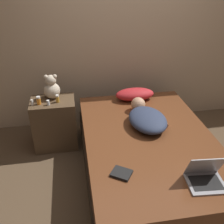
{
  "coord_description": "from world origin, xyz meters",
  "views": [
    {
      "loc": [
        -0.76,
        -2.18,
        2.12
      ],
      "look_at": [
        -0.36,
        0.26,
        0.71
      ],
      "focal_mm": 42.0,
      "sensor_mm": 36.0,
      "label": 1
    }
  ],
  "objects_px": {
    "bottle_white": "(32,103)",
    "pillow": "(135,94)",
    "bottle_amber": "(57,99)",
    "book": "(121,173)",
    "laptop": "(205,177)",
    "bottle_clear": "(48,103)",
    "person_lying": "(147,117)",
    "bottle_orange": "(39,100)",
    "teddy_bear": "(52,88)"
  },
  "relations": [
    {
      "from": "person_lying",
      "to": "bottle_clear",
      "type": "bearing_deg",
      "value": 156.88
    },
    {
      "from": "teddy_bear",
      "to": "bottle_clear",
      "type": "bearing_deg",
      "value": -103.96
    },
    {
      "from": "laptop",
      "to": "book",
      "type": "relative_size",
      "value": 1.5
    },
    {
      "from": "person_lying",
      "to": "teddy_bear",
      "type": "bearing_deg",
      "value": 147.71
    },
    {
      "from": "bottle_amber",
      "to": "teddy_bear",
      "type": "bearing_deg",
      "value": 115.83
    },
    {
      "from": "bottle_amber",
      "to": "bottle_clear",
      "type": "distance_m",
      "value": 0.12
    },
    {
      "from": "laptop",
      "to": "book",
      "type": "height_order",
      "value": "laptop"
    },
    {
      "from": "pillow",
      "to": "book",
      "type": "distance_m",
      "value": 1.45
    },
    {
      "from": "teddy_bear",
      "to": "person_lying",
      "type": "bearing_deg",
      "value": -29.26
    },
    {
      "from": "book",
      "to": "teddy_bear",
      "type": "bearing_deg",
      "value": 114.31
    },
    {
      "from": "person_lying",
      "to": "bottle_white",
      "type": "bearing_deg",
      "value": 158.54
    },
    {
      "from": "bottle_white",
      "to": "book",
      "type": "xyz_separation_m",
      "value": [
        0.84,
        -1.19,
        -0.15
      ]
    },
    {
      "from": "laptop",
      "to": "bottle_clear",
      "type": "xyz_separation_m",
      "value": [
        -1.32,
        1.36,
        0.1
      ]
    },
    {
      "from": "pillow",
      "to": "teddy_bear",
      "type": "relative_size",
      "value": 1.66
    },
    {
      "from": "pillow",
      "to": "bottle_clear",
      "type": "distance_m",
      "value": 1.13
    },
    {
      "from": "teddy_bear",
      "to": "bottle_amber",
      "type": "bearing_deg",
      "value": -64.17
    },
    {
      "from": "bottle_orange",
      "to": "book",
      "type": "xyz_separation_m",
      "value": [
        0.77,
        -1.2,
        -0.16
      ]
    },
    {
      "from": "laptop",
      "to": "bottle_amber",
      "type": "height_order",
      "value": "laptop"
    },
    {
      "from": "bottle_clear",
      "to": "book",
      "type": "relative_size",
      "value": 0.29
    },
    {
      "from": "book",
      "to": "bottle_amber",
      "type": "bearing_deg",
      "value": 114.15
    },
    {
      "from": "person_lying",
      "to": "bottle_amber",
      "type": "xyz_separation_m",
      "value": [
        -0.98,
        0.46,
        0.09
      ]
    },
    {
      "from": "laptop",
      "to": "bottle_white",
      "type": "bearing_deg",
      "value": 142.04
    },
    {
      "from": "bottle_amber",
      "to": "bottle_white",
      "type": "xyz_separation_m",
      "value": [
        -0.3,
        -0.03,
        -0.01
      ]
    },
    {
      "from": "laptop",
      "to": "bottle_amber",
      "type": "xyz_separation_m",
      "value": [
        -1.21,
        1.42,
        0.12
      ]
    },
    {
      "from": "person_lying",
      "to": "bottle_orange",
      "type": "distance_m",
      "value": 1.29
    },
    {
      "from": "pillow",
      "to": "bottle_amber",
      "type": "relative_size",
      "value": 5.38
    },
    {
      "from": "bottle_amber",
      "to": "bottle_orange",
      "type": "bearing_deg",
      "value": -175.57
    },
    {
      "from": "person_lying",
      "to": "book",
      "type": "xyz_separation_m",
      "value": [
        -0.44,
        -0.76,
        -0.07
      ]
    },
    {
      "from": "laptop",
      "to": "bottle_amber",
      "type": "bearing_deg",
      "value": 135.2
    },
    {
      "from": "pillow",
      "to": "bottle_amber",
      "type": "distance_m",
      "value": 1.01
    },
    {
      "from": "bottle_orange",
      "to": "bottle_white",
      "type": "height_order",
      "value": "bottle_orange"
    },
    {
      "from": "bottle_white",
      "to": "pillow",
      "type": "bearing_deg",
      "value": 8.09
    },
    {
      "from": "person_lying",
      "to": "bottle_white",
      "type": "height_order",
      "value": "bottle_white"
    },
    {
      "from": "person_lying",
      "to": "laptop",
      "type": "height_order",
      "value": "laptop"
    },
    {
      "from": "laptop",
      "to": "book",
      "type": "distance_m",
      "value": 0.7
    },
    {
      "from": "person_lying",
      "to": "bottle_white",
      "type": "xyz_separation_m",
      "value": [
        -1.28,
        0.43,
        0.08
      ]
    },
    {
      "from": "bottle_orange",
      "to": "bottle_clear",
      "type": "distance_m",
      "value": 0.12
    },
    {
      "from": "bottle_white",
      "to": "bottle_amber",
      "type": "bearing_deg",
      "value": 5.75
    },
    {
      "from": "bottle_orange",
      "to": "book",
      "type": "relative_size",
      "value": 0.47
    },
    {
      "from": "teddy_bear",
      "to": "laptop",
      "type": "bearing_deg",
      "value": -50.55
    },
    {
      "from": "pillow",
      "to": "bottle_clear",
      "type": "height_order",
      "value": "bottle_clear"
    },
    {
      "from": "person_lying",
      "to": "bottle_white",
      "type": "relative_size",
      "value": 10.54
    },
    {
      "from": "laptop",
      "to": "bottle_amber",
      "type": "distance_m",
      "value": 1.87
    },
    {
      "from": "bottle_amber",
      "to": "pillow",
      "type": "bearing_deg",
      "value": 8.77
    },
    {
      "from": "bottle_amber",
      "to": "book",
      "type": "distance_m",
      "value": 1.35
    },
    {
      "from": "teddy_bear",
      "to": "bottle_white",
      "type": "bearing_deg",
      "value": -145.36
    },
    {
      "from": "bottle_orange",
      "to": "bottle_amber",
      "type": "bearing_deg",
      "value": 4.43
    },
    {
      "from": "person_lying",
      "to": "laptop",
      "type": "xyz_separation_m",
      "value": [
        0.23,
        -0.96,
        -0.03
      ]
    },
    {
      "from": "pillow",
      "to": "person_lying",
      "type": "distance_m",
      "value": 0.61
    },
    {
      "from": "person_lying",
      "to": "pillow",
      "type": "bearing_deg",
      "value": 85.77
    }
  ]
}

